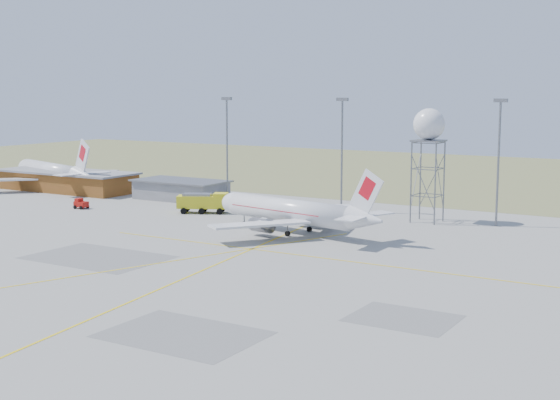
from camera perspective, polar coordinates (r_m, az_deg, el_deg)
The scene contains 12 objects.
ground at distance 81.48m, azimuth -10.47°, elevation -7.61°, with size 400.00×400.00×0.00m, color #999994.
grass_strip at distance 206.31m, azimuth 16.34°, elevation 1.64°, with size 400.00×120.00×0.03m, color #5E6839.
building_orange at distance 176.45m, azimuth -15.31°, elevation 1.36°, with size 33.00×12.00×4.30m.
building_grey at distance 157.71m, azimuth -7.25°, elevation 0.75°, with size 19.00×10.00×3.90m.
mast_a at distance 152.37m, azimuth -3.90°, elevation 4.35°, with size 2.20×0.50×20.50m.
mast_b at distance 139.51m, azimuth 4.55°, elevation 4.01°, with size 2.20×0.50×20.50m.
mast_c at distance 129.39m, azimuth 15.71°, elevation 3.42°, with size 2.20×0.50×20.50m.
airliner_main at distance 119.42m, azimuth 0.92°, elevation -0.86°, with size 31.91×30.58×10.90m.
airliner_far at distance 181.56m, azimuth -16.32°, elevation 1.96°, with size 34.09×32.20×11.85m.
radar_tower at distance 131.15m, azimuth 10.79°, elevation 2.99°, with size 5.22×5.22×18.88m.
fire_truck at distance 139.89m, azimuth -5.55°, elevation -0.25°, with size 9.46×6.82×3.63m.
baggage_tug at distance 149.19m, azimuth -14.35°, elevation -0.34°, with size 2.47×1.98×1.90m.
Camera 1 is at (52.59, -58.30, 21.76)m, focal length 50.00 mm.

